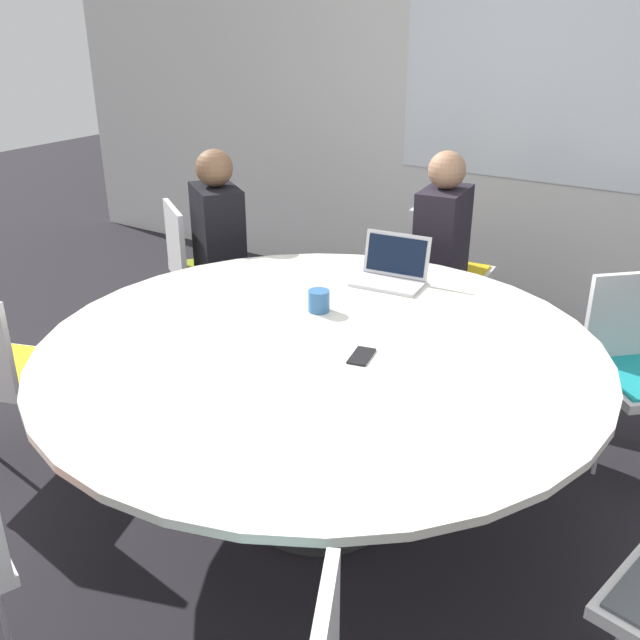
{
  "coord_description": "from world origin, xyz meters",
  "views": [
    {
      "loc": [
        1.31,
        -2.02,
        1.92
      ],
      "look_at": [
        0.0,
        0.0,
        0.85
      ],
      "focal_mm": 40.0,
      "sensor_mm": 36.0,
      "label": 1
    }
  ],
  "objects_px": {
    "cell_phone": "(361,356)",
    "person_1": "(221,241)",
    "laptop": "(392,271)",
    "coffee_cup": "(319,301)",
    "chair_0": "(441,262)",
    "chair_1": "(199,262)",
    "person_0": "(444,244)"
  },
  "relations": [
    {
      "from": "cell_phone",
      "to": "person_1",
      "type": "bearing_deg",
      "value": 148.18
    },
    {
      "from": "chair_0",
      "to": "laptop",
      "type": "bearing_deg",
      "value": 3.9
    },
    {
      "from": "chair_0",
      "to": "person_0",
      "type": "xyz_separation_m",
      "value": [
        0.11,
        -0.23,
        0.19
      ]
    },
    {
      "from": "cell_phone",
      "to": "coffee_cup",
      "type": "bearing_deg",
      "value": 143.12
    },
    {
      "from": "person_1",
      "to": "laptop",
      "type": "distance_m",
      "value": 1.14
    },
    {
      "from": "laptop",
      "to": "cell_phone",
      "type": "height_order",
      "value": "laptop"
    },
    {
      "from": "person_0",
      "to": "cell_phone",
      "type": "distance_m",
      "value": 1.52
    },
    {
      "from": "chair_1",
      "to": "cell_phone",
      "type": "distance_m",
      "value": 1.9
    },
    {
      "from": "person_0",
      "to": "laptop",
      "type": "bearing_deg",
      "value": -1.18
    },
    {
      "from": "chair_0",
      "to": "coffee_cup",
      "type": "xyz_separation_m",
      "value": [
        0.08,
        -1.44,
        0.27
      ]
    },
    {
      "from": "chair_0",
      "to": "person_1",
      "type": "xyz_separation_m",
      "value": [
        -0.95,
        -0.85,
        0.19
      ]
    },
    {
      "from": "chair_0",
      "to": "chair_1",
      "type": "distance_m",
      "value": 1.43
    },
    {
      "from": "person_1",
      "to": "coffee_cup",
      "type": "height_order",
      "value": "person_1"
    },
    {
      "from": "person_1",
      "to": "chair_0",
      "type": "bearing_deg",
      "value": 76.35
    },
    {
      "from": "chair_0",
      "to": "laptop",
      "type": "xyz_separation_m",
      "value": [
        0.18,
        -0.98,
        0.28
      ]
    },
    {
      "from": "chair_1",
      "to": "person_0",
      "type": "relative_size",
      "value": 0.71
    },
    {
      "from": "chair_0",
      "to": "laptop",
      "type": "relative_size",
      "value": 2.62
    },
    {
      "from": "chair_1",
      "to": "laptop",
      "type": "relative_size",
      "value": 2.62
    },
    {
      "from": "person_1",
      "to": "laptop",
      "type": "height_order",
      "value": "person_1"
    },
    {
      "from": "laptop",
      "to": "coffee_cup",
      "type": "bearing_deg",
      "value": -108.12
    },
    {
      "from": "chair_1",
      "to": "person_1",
      "type": "xyz_separation_m",
      "value": [
        0.24,
        -0.07,
        0.19
      ]
    },
    {
      "from": "person_0",
      "to": "person_1",
      "type": "xyz_separation_m",
      "value": [
        -1.06,
        -0.62,
        0.0
      ]
    },
    {
      "from": "chair_0",
      "to": "person_1",
      "type": "bearing_deg",
      "value": -54.67
    },
    {
      "from": "person_0",
      "to": "chair_1",
      "type": "bearing_deg",
      "value": -73.49
    },
    {
      "from": "chair_1",
      "to": "laptop",
      "type": "xyz_separation_m",
      "value": [
        1.37,
        -0.2,
        0.28
      ]
    },
    {
      "from": "person_0",
      "to": "coffee_cup",
      "type": "relative_size",
      "value": 13.47
    },
    {
      "from": "laptop",
      "to": "person_0",
      "type": "bearing_deg",
      "value": 88.82
    },
    {
      "from": "coffee_cup",
      "to": "cell_phone",
      "type": "bearing_deg",
      "value": -36.88
    },
    {
      "from": "person_1",
      "to": "cell_phone",
      "type": "xyz_separation_m",
      "value": [
        1.39,
        -0.86,
        0.04
      ]
    },
    {
      "from": "chair_1",
      "to": "laptop",
      "type": "height_order",
      "value": "laptop"
    },
    {
      "from": "laptop",
      "to": "coffee_cup",
      "type": "height_order",
      "value": "laptop"
    },
    {
      "from": "person_1",
      "to": "laptop",
      "type": "xyz_separation_m",
      "value": [
        1.13,
        -0.13,
        0.09
      ]
    }
  ]
}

